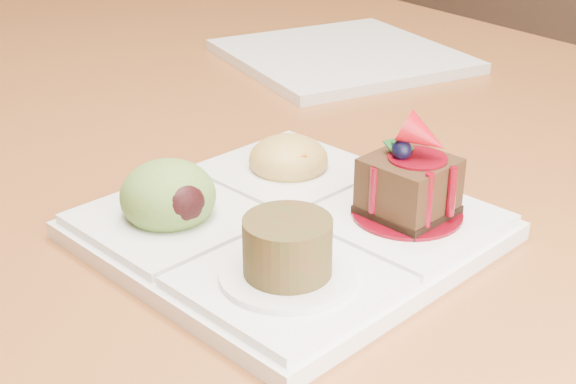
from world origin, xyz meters
TOP-DOWN VIEW (x-y plane):
  - dining_table at (0.00, 0.00)m, footprint 1.00×1.80m
  - sampler_plate at (-0.08, -0.22)m, footprint 0.26×0.26m
  - second_plate at (0.22, 0.09)m, footprint 0.27×0.27m

SIDE VIEW (x-z plane):
  - dining_table at x=0.00m, z-range 0.31..1.06m
  - second_plate at x=0.22m, z-range 0.75..0.76m
  - sampler_plate at x=-0.08m, z-range 0.72..0.81m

